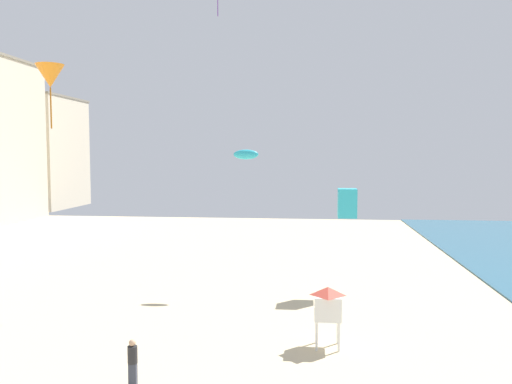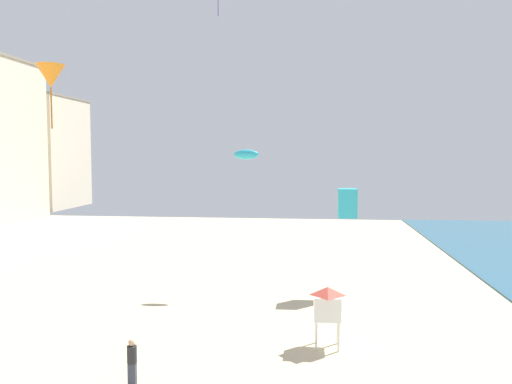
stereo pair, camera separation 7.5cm
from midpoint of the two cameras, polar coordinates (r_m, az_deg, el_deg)
boardwalk_hotel_far at (r=84.76m, az=-22.75°, el=4.04°), size 10.74×13.14×16.59m
kite_flyer at (r=19.29m, az=-13.40°, el=-17.54°), size 0.34×0.34×1.64m
lifeguard_stand at (r=22.09m, az=7.99°, el=-12.11°), size 1.10×1.10×2.55m
kite_cyan_parafoil at (r=30.65m, az=-1.01°, el=4.16°), size 1.49×0.41×0.58m
kite_cyan_box at (r=30.03m, az=10.13°, el=-1.23°), size 1.06×1.06×1.67m
kite_orange_delta at (r=34.19m, az=-21.65°, el=11.79°), size 1.69×1.69×3.85m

